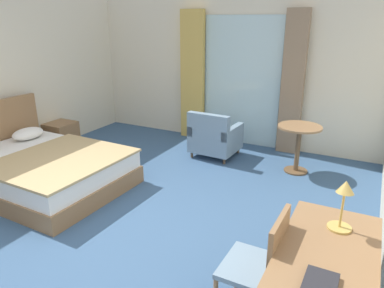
{
  "coord_description": "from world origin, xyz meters",
  "views": [
    {
      "loc": [
        2.44,
        -2.54,
        2.21
      ],
      "look_at": [
        0.69,
        0.83,
        0.88
      ],
      "focal_mm": 33.92,
      "sensor_mm": 36.0,
      "label": 1
    }
  ],
  "objects_px": {
    "closed_book": "(319,287)",
    "writing_desk": "(325,266)",
    "bed": "(40,168)",
    "armchair_by_window": "(214,138)",
    "nightstand": "(62,135)",
    "desk_chair": "(262,261)",
    "round_cafe_table": "(299,138)",
    "desk_lamp": "(344,199)"
  },
  "relations": [
    {
      "from": "closed_book",
      "to": "round_cafe_table",
      "type": "distance_m",
      "value": 3.48
    },
    {
      "from": "nightstand",
      "to": "desk_chair",
      "type": "bearing_deg",
      "value": -26.31
    },
    {
      "from": "bed",
      "to": "round_cafe_table",
      "type": "height_order",
      "value": "bed"
    },
    {
      "from": "bed",
      "to": "round_cafe_table",
      "type": "xyz_separation_m",
      "value": [
        3.01,
        2.13,
        0.26
      ]
    },
    {
      "from": "nightstand",
      "to": "round_cafe_table",
      "type": "height_order",
      "value": "round_cafe_table"
    },
    {
      "from": "desk_chair",
      "to": "round_cafe_table",
      "type": "distance_m",
      "value": 3.01
    },
    {
      "from": "desk_chair",
      "to": "round_cafe_table",
      "type": "xyz_separation_m",
      "value": [
        -0.37,
        2.99,
        0.02
      ]
    },
    {
      "from": "desk_lamp",
      "to": "round_cafe_table",
      "type": "height_order",
      "value": "desk_lamp"
    },
    {
      "from": "desk_chair",
      "to": "desk_lamp",
      "type": "relative_size",
      "value": 2.2
    },
    {
      "from": "desk_lamp",
      "to": "closed_book",
      "type": "relative_size",
      "value": 1.33
    },
    {
      "from": "closed_book",
      "to": "nightstand",
      "type": "bearing_deg",
      "value": 152.47
    },
    {
      "from": "nightstand",
      "to": "armchair_by_window",
      "type": "bearing_deg",
      "value": 18.76
    },
    {
      "from": "writing_desk",
      "to": "desk_lamp",
      "type": "bearing_deg",
      "value": 84.3
    },
    {
      "from": "armchair_by_window",
      "to": "desk_chair",
      "type": "bearing_deg",
      "value": -60.06
    },
    {
      "from": "writing_desk",
      "to": "armchair_by_window",
      "type": "xyz_separation_m",
      "value": [
        -2.17,
        3.03,
        -0.32
      ]
    },
    {
      "from": "bed",
      "to": "desk_chair",
      "type": "bearing_deg",
      "value": -14.33
    },
    {
      "from": "round_cafe_table",
      "to": "closed_book",
      "type": "bearing_deg",
      "value": -76.49
    },
    {
      "from": "writing_desk",
      "to": "armchair_by_window",
      "type": "bearing_deg",
      "value": 125.54
    },
    {
      "from": "desk_lamp",
      "to": "bed",
      "type": "bearing_deg",
      "value": 171.85
    },
    {
      "from": "desk_chair",
      "to": "desk_lamp",
      "type": "bearing_deg",
      "value": 33.41
    },
    {
      "from": "closed_book",
      "to": "writing_desk",
      "type": "bearing_deg",
      "value": 91.61
    },
    {
      "from": "nightstand",
      "to": "writing_desk",
      "type": "height_order",
      "value": "writing_desk"
    },
    {
      "from": "bed",
      "to": "writing_desk",
      "type": "xyz_separation_m",
      "value": [
        3.81,
        -0.89,
        0.38
      ]
    },
    {
      "from": "round_cafe_table",
      "to": "bed",
      "type": "bearing_deg",
      "value": -144.73
    },
    {
      "from": "bed",
      "to": "nightstand",
      "type": "distance_m",
      "value": 1.57
    },
    {
      "from": "writing_desk",
      "to": "desk_chair",
      "type": "distance_m",
      "value": 0.46
    },
    {
      "from": "writing_desk",
      "to": "round_cafe_table",
      "type": "bearing_deg",
      "value": 104.91
    },
    {
      "from": "desk_chair",
      "to": "closed_book",
      "type": "xyz_separation_m",
      "value": [
        0.45,
        -0.39,
        0.24
      ]
    },
    {
      "from": "bed",
      "to": "armchair_by_window",
      "type": "height_order",
      "value": "bed"
    },
    {
      "from": "nightstand",
      "to": "desk_chair",
      "type": "xyz_separation_m",
      "value": [
        4.31,
        -2.13,
        0.28
      ]
    },
    {
      "from": "closed_book",
      "to": "desk_lamp",
      "type": "bearing_deg",
      "value": 88.24
    },
    {
      "from": "closed_book",
      "to": "bed",
      "type": "bearing_deg",
      "value": 162.25
    },
    {
      "from": "desk_lamp",
      "to": "armchair_by_window",
      "type": "xyz_separation_m",
      "value": [
        -2.2,
        2.69,
        -0.67
      ]
    },
    {
      "from": "desk_chair",
      "to": "closed_book",
      "type": "relative_size",
      "value": 2.93
    },
    {
      "from": "desk_chair",
      "to": "writing_desk",
      "type": "bearing_deg",
      "value": -3.95
    },
    {
      "from": "desk_lamp",
      "to": "armchair_by_window",
      "type": "height_order",
      "value": "desk_lamp"
    },
    {
      "from": "nightstand",
      "to": "closed_book",
      "type": "relative_size",
      "value": 1.54
    },
    {
      "from": "nightstand",
      "to": "desk_lamp",
      "type": "distance_m",
      "value": 5.17
    },
    {
      "from": "nightstand",
      "to": "closed_book",
      "type": "bearing_deg",
      "value": -27.93
    },
    {
      "from": "bed",
      "to": "desk_lamp",
      "type": "bearing_deg",
      "value": -8.15
    },
    {
      "from": "closed_book",
      "to": "round_cafe_table",
      "type": "bearing_deg",
      "value": 103.91
    },
    {
      "from": "bed",
      "to": "round_cafe_table",
      "type": "distance_m",
      "value": 3.69
    }
  ]
}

